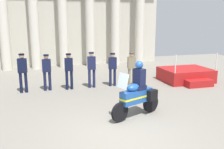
# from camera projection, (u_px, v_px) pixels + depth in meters

# --- Properties ---
(ground_plane) EXTENTS (28.00, 28.00, 0.00)m
(ground_plane) POSITION_uv_depth(u_px,v_px,m) (124.00, 132.00, 7.37)
(ground_plane) COLOR gray
(colonnade_backdrop) EXTENTS (14.33, 1.48, 7.60)m
(colonnade_backdrop) POSITION_uv_depth(u_px,v_px,m) (62.00, 7.00, 17.08)
(colonnade_backdrop) COLOR beige
(colonnade_backdrop) RESTS_ON ground_plane
(reviewing_stand) EXTENTS (2.48, 2.48, 1.58)m
(reviewing_stand) POSITION_uv_depth(u_px,v_px,m) (186.00, 75.00, 13.41)
(reviewing_stand) COLOR #A51919
(reviewing_stand) RESTS_ON ground_plane
(officer_in_row_0) EXTENTS (0.40, 0.26, 1.77)m
(officer_in_row_0) POSITION_uv_depth(u_px,v_px,m) (23.00, 70.00, 11.18)
(officer_in_row_0) COLOR black
(officer_in_row_0) RESTS_ON ground_plane
(officer_in_row_1) EXTENTS (0.40, 0.26, 1.68)m
(officer_in_row_1) POSITION_uv_depth(u_px,v_px,m) (47.00, 69.00, 11.54)
(officer_in_row_1) COLOR #141938
(officer_in_row_1) RESTS_ON ground_plane
(officer_in_row_2) EXTENTS (0.40, 0.26, 1.70)m
(officer_in_row_2) POSITION_uv_depth(u_px,v_px,m) (69.00, 68.00, 11.71)
(officer_in_row_2) COLOR black
(officer_in_row_2) RESTS_ON ground_plane
(officer_in_row_3) EXTENTS (0.40, 0.26, 1.72)m
(officer_in_row_3) POSITION_uv_depth(u_px,v_px,m) (92.00, 67.00, 12.03)
(officer_in_row_3) COLOR #191E42
(officer_in_row_3) RESTS_ON ground_plane
(officer_in_row_4) EXTENTS (0.40, 0.26, 1.64)m
(officer_in_row_4) POSITION_uv_depth(u_px,v_px,m) (113.00, 67.00, 12.35)
(officer_in_row_4) COLOR #141938
(officer_in_row_4) RESTS_ON ground_plane
(officer_in_row_5) EXTENTS (0.40, 0.26, 1.62)m
(officer_in_row_5) POSITION_uv_depth(u_px,v_px,m) (131.00, 66.00, 12.61)
(officer_in_row_5) COLOR #7A7056
(officer_in_row_5) RESTS_ON ground_plane
(motorcycle_with_rider) EXTENTS (1.97, 1.04, 1.90)m
(motorcycle_with_rider) POSITION_uv_depth(u_px,v_px,m) (138.00, 94.00, 8.46)
(motorcycle_with_rider) COLOR black
(motorcycle_with_rider) RESTS_ON ground_plane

